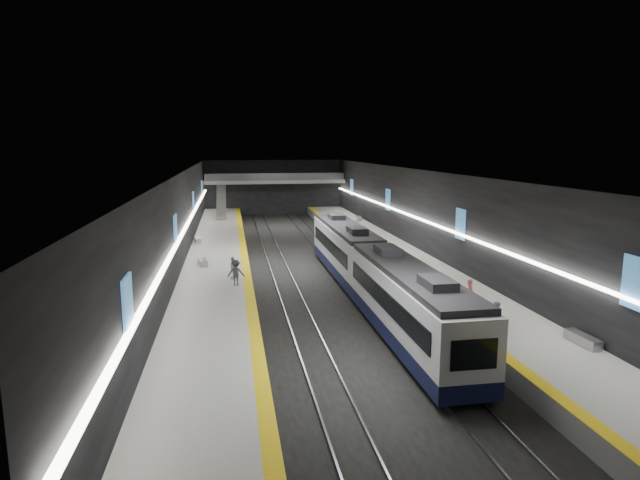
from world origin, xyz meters
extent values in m
plane|color=black|center=(0.00, 0.00, 0.00)|extent=(70.00, 70.00, 0.00)
cube|color=beige|center=(0.00, 0.00, 8.00)|extent=(20.00, 70.00, 0.04)
cube|color=black|center=(-10.00, 0.00, 4.00)|extent=(0.04, 70.00, 8.00)
cube|color=black|center=(10.00, 0.00, 4.00)|extent=(0.04, 70.00, 8.00)
cube|color=black|center=(0.00, 35.00, 4.00)|extent=(20.00, 0.04, 8.00)
cube|color=black|center=(0.00, -35.00, 4.00)|extent=(20.00, 0.04, 8.00)
cube|color=slate|center=(-7.50, 0.00, 0.50)|extent=(5.00, 70.00, 1.00)
cube|color=#A2A29D|center=(-7.50, 0.00, 1.01)|extent=(5.00, 70.00, 0.02)
cube|color=yellow|center=(-5.30, 0.00, 1.02)|extent=(0.60, 70.00, 0.02)
cube|color=slate|center=(7.50, 0.00, 0.50)|extent=(5.00, 70.00, 1.00)
cube|color=#A2A29D|center=(7.50, 0.00, 1.01)|extent=(5.00, 70.00, 0.02)
cube|color=yellow|center=(5.30, 0.00, 1.02)|extent=(0.60, 70.00, 0.02)
cube|color=gray|center=(-3.22, 0.00, 0.06)|extent=(0.08, 70.00, 0.12)
cube|color=gray|center=(-1.78, 0.00, 0.06)|extent=(0.08, 70.00, 0.12)
cube|color=gray|center=(1.78, 0.00, 0.06)|extent=(0.08, 70.00, 0.12)
cube|color=gray|center=(3.22, 0.00, 0.06)|extent=(0.08, 70.00, 0.12)
cube|color=#0F153A|center=(2.50, -18.54, 0.75)|extent=(2.65, 15.00, 0.80)
cube|color=white|center=(2.50, -18.54, 2.40)|extent=(2.65, 15.00, 2.50)
cube|color=black|center=(2.50, -18.54, 3.80)|extent=(2.44, 14.25, 0.30)
cube|color=black|center=(2.50, -18.54, 2.45)|extent=(2.69, 13.20, 1.00)
cube|color=black|center=(2.50, -26.06, 2.35)|extent=(1.85, 0.05, 1.20)
cube|color=#0F153A|center=(2.50, -3.54, 0.75)|extent=(2.65, 15.00, 0.80)
cube|color=white|center=(2.50, -3.54, 2.40)|extent=(2.65, 15.00, 2.50)
cube|color=black|center=(2.50, -3.54, 3.80)|extent=(2.44, 14.25, 0.30)
cube|color=black|center=(2.50, -3.54, 2.45)|extent=(2.69, 13.20, 1.00)
cube|color=black|center=(2.50, -11.06, 2.35)|extent=(1.85, 0.05, 1.20)
cube|color=teal|center=(-9.92, -25.00, 4.50)|extent=(0.10, 1.50, 2.20)
cube|color=teal|center=(-9.92, -8.00, 4.50)|extent=(0.10, 1.50, 2.20)
cube|color=teal|center=(-9.92, 10.00, 4.50)|extent=(0.10, 1.50, 2.20)
cube|color=teal|center=(-9.92, 27.00, 4.50)|extent=(0.10, 1.50, 2.20)
cube|color=teal|center=(9.92, -25.00, 4.50)|extent=(0.10, 1.50, 2.20)
cube|color=teal|center=(9.92, -8.00, 4.50)|extent=(0.10, 1.50, 2.20)
cube|color=teal|center=(9.92, 10.00, 4.50)|extent=(0.10, 1.50, 2.20)
cube|color=teal|center=(9.92, 27.00, 4.50)|extent=(0.10, 1.50, 2.20)
cube|color=white|center=(-9.80, 0.00, 3.80)|extent=(0.25, 68.60, 0.12)
cube|color=white|center=(9.80, 0.00, 3.80)|extent=(0.25, 68.60, 0.12)
cube|color=gray|center=(0.00, 33.00, 5.00)|extent=(20.00, 3.00, 0.50)
cube|color=#47474C|center=(0.00, 31.55, 5.75)|extent=(19.60, 0.08, 1.00)
cube|color=#99999E|center=(-7.50, 26.00, 2.90)|extent=(1.20, 7.50, 3.92)
cube|color=#99999E|center=(-8.54, -2.68, 1.23)|extent=(0.86, 1.98, 0.47)
cube|color=#99999E|center=(-9.50, 7.51, 1.23)|extent=(0.79, 1.92, 0.46)
cube|color=#99999E|center=(9.50, -22.66, 1.24)|extent=(0.68, 2.00, 0.48)
cube|color=#99999E|center=(9.24, 19.69, 1.22)|extent=(0.74, 1.89, 0.45)
imported|color=#B1424A|center=(6.80, -16.59, 1.84)|extent=(0.54, 0.69, 1.67)
imported|color=teal|center=(6.24, -20.68, 1.80)|extent=(0.92, 0.98, 1.61)
imported|color=beige|center=(-6.28, -7.45, 1.78)|extent=(0.49, 0.95, 1.56)
imported|color=#3E3E45|center=(-6.09, -9.37, 1.86)|extent=(1.18, 0.76, 1.72)
camera|label=1|loc=(-6.29, -43.70, 10.02)|focal=30.00mm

